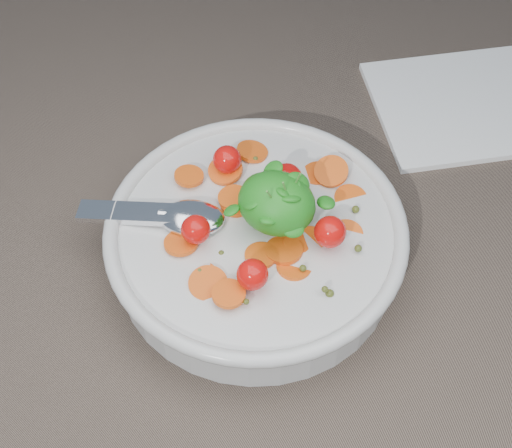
% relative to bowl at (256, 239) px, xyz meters
% --- Properties ---
extents(ground, '(6.00, 6.00, 0.00)m').
position_rel_bowl_xyz_m(ground, '(0.02, 0.01, -0.03)').
color(ground, '#6B5B4D').
rests_on(ground, ground).
extents(bowl, '(0.27, 0.25, 0.11)m').
position_rel_bowl_xyz_m(bowl, '(0.00, 0.00, 0.00)').
color(bowl, silver).
rests_on(bowl, ground).
extents(napkin, '(0.23, 0.23, 0.01)m').
position_rel_bowl_xyz_m(napkin, '(0.11, 0.26, -0.03)').
color(napkin, white).
rests_on(napkin, ground).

